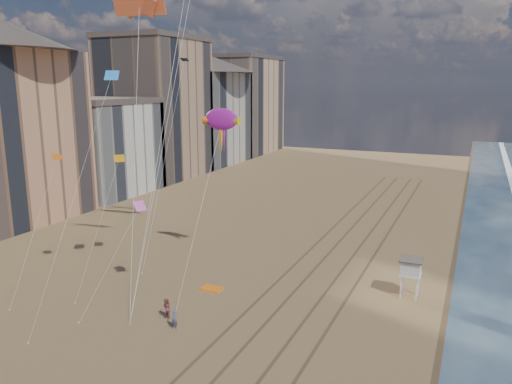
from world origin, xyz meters
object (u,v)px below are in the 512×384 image
at_px(grounded_kite, 212,289).
at_px(kite_flyer_a, 175,320).
at_px(lifeguard_stand, 411,268).
at_px(show_kite, 221,120).
at_px(kite_flyer_b, 167,309).

height_order(grounded_kite, kite_flyer_a, kite_flyer_a).
height_order(lifeguard_stand, kite_flyer_a, lifeguard_stand).
height_order(grounded_kite, show_kite, show_kite).
distance_m(grounded_kite, kite_flyer_b, 6.98).
xyz_separation_m(lifeguard_stand, kite_flyer_b, (-18.13, -12.93, -1.94)).
bearing_deg(grounded_kite, kite_flyer_a, -79.88).
xyz_separation_m(kite_flyer_a, kite_flyer_b, (-1.55, 1.16, 0.14)).
height_order(kite_flyer_a, kite_flyer_b, kite_flyer_b).
bearing_deg(show_kite, lifeguard_stand, 0.85).
bearing_deg(lifeguard_stand, kite_flyer_a, -139.65).
bearing_deg(grounded_kite, show_kite, 109.27).
relative_size(show_kite, kite_flyer_a, 12.08).
distance_m(grounded_kite, show_kite, 16.88).
relative_size(grounded_kite, show_kite, 0.11).
xyz_separation_m(lifeguard_stand, grounded_kite, (-17.63, -6.02, -2.76)).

